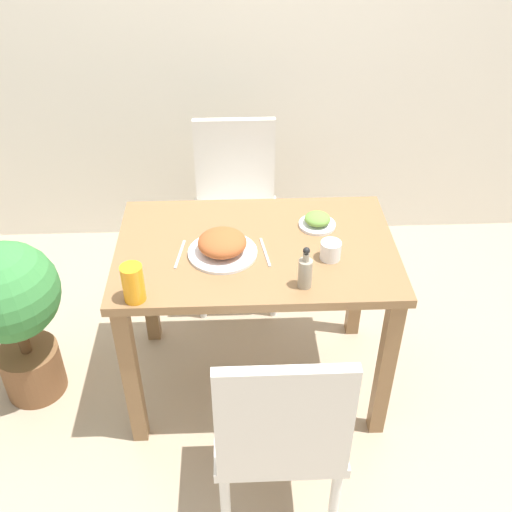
{
  "coord_description": "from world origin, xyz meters",
  "views": [
    {
      "loc": [
        -0.08,
        -1.87,
        2.1
      ],
      "look_at": [
        0.0,
        0.0,
        0.7
      ],
      "focal_mm": 42.0,
      "sensor_mm": 36.0,
      "label": 1
    }
  ],
  "objects_px": {
    "chair_far": "(236,202)",
    "drink_cup": "(331,250)",
    "food_plate": "(222,245)",
    "side_plate": "(317,221)",
    "sauce_bottle": "(305,272)",
    "potted_plant_left": "(13,308)",
    "chair_near": "(280,428)",
    "juice_glass": "(133,283)"
  },
  "relations": [
    {
      "from": "sauce_bottle",
      "to": "chair_far",
      "type": "bearing_deg",
      "value": 104.04
    },
    {
      "from": "chair_near",
      "to": "sauce_bottle",
      "type": "bearing_deg",
      "value": -104.68
    },
    {
      "from": "food_plate",
      "to": "drink_cup",
      "type": "xyz_separation_m",
      "value": [
        0.4,
        -0.04,
        -0.0
      ]
    },
    {
      "from": "food_plate",
      "to": "potted_plant_left",
      "type": "bearing_deg",
      "value": 178.04
    },
    {
      "from": "chair_far",
      "to": "potted_plant_left",
      "type": "bearing_deg",
      "value": -142.41
    },
    {
      "from": "food_plate",
      "to": "chair_far",
      "type": "bearing_deg",
      "value": 85.7
    },
    {
      "from": "side_plate",
      "to": "food_plate",
      "type": "bearing_deg",
      "value": -155.52
    },
    {
      "from": "chair_far",
      "to": "sauce_bottle",
      "type": "height_order",
      "value": "chair_far"
    },
    {
      "from": "food_plate",
      "to": "potted_plant_left",
      "type": "xyz_separation_m",
      "value": [
        -0.86,
        0.03,
        -0.31
      ]
    },
    {
      "from": "sauce_bottle",
      "to": "food_plate",
      "type": "bearing_deg",
      "value": 145.0
    },
    {
      "from": "food_plate",
      "to": "sauce_bottle",
      "type": "relative_size",
      "value": 1.58
    },
    {
      "from": "food_plate",
      "to": "side_plate",
      "type": "height_order",
      "value": "food_plate"
    },
    {
      "from": "food_plate",
      "to": "side_plate",
      "type": "relative_size",
      "value": 1.77
    },
    {
      "from": "drink_cup",
      "to": "juice_glass",
      "type": "relative_size",
      "value": 0.55
    },
    {
      "from": "drink_cup",
      "to": "juice_glass",
      "type": "xyz_separation_m",
      "value": [
        -0.7,
        -0.2,
        0.03
      ]
    },
    {
      "from": "chair_far",
      "to": "juice_glass",
      "type": "distance_m",
      "value": 1.08
    },
    {
      "from": "drink_cup",
      "to": "chair_near",
      "type": "bearing_deg",
      "value": -110.99
    },
    {
      "from": "side_plate",
      "to": "sauce_bottle",
      "type": "distance_m",
      "value": 0.39
    },
    {
      "from": "chair_near",
      "to": "food_plate",
      "type": "height_order",
      "value": "chair_near"
    },
    {
      "from": "side_plate",
      "to": "chair_near",
      "type": "bearing_deg",
      "value": -104.22
    },
    {
      "from": "side_plate",
      "to": "sauce_bottle",
      "type": "xyz_separation_m",
      "value": [
        -0.09,
        -0.38,
        0.04
      ]
    },
    {
      "from": "chair_near",
      "to": "drink_cup",
      "type": "height_order",
      "value": "chair_near"
    },
    {
      "from": "sauce_bottle",
      "to": "chair_near",
      "type": "bearing_deg",
      "value": -104.68
    },
    {
      "from": "juice_glass",
      "to": "sauce_bottle",
      "type": "bearing_deg",
      "value": 4.57
    },
    {
      "from": "sauce_bottle",
      "to": "potted_plant_left",
      "type": "distance_m",
      "value": 1.22
    },
    {
      "from": "chair_far",
      "to": "juice_glass",
      "type": "height_order",
      "value": "chair_far"
    },
    {
      "from": "sauce_bottle",
      "to": "drink_cup",
      "type": "bearing_deg",
      "value": 54.33
    },
    {
      "from": "chair_near",
      "to": "juice_glass",
      "type": "xyz_separation_m",
      "value": [
        -0.47,
        0.39,
        0.29
      ]
    },
    {
      "from": "drink_cup",
      "to": "food_plate",
      "type": "bearing_deg",
      "value": 173.66
    },
    {
      "from": "chair_far",
      "to": "juice_glass",
      "type": "xyz_separation_m",
      "value": [
        -0.35,
        -0.98,
        0.29
      ]
    },
    {
      "from": "chair_near",
      "to": "sauce_bottle",
      "type": "relative_size",
      "value": 5.53
    },
    {
      "from": "drink_cup",
      "to": "potted_plant_left",
      "type": "xyz_separation_m",
      "value": [
        -1.26,
        0.07,
        -0.3
      ]
    },
    {
      "from": "chair_near",
      "to": "food_plate",
      "type": "relative_size",
      "value": 3.5
    },
    {
      "from": "chair_near",
      "to": "sauce_bottle",
      "type": "height_order",
      "value": "chair_near"
    },
    {
      "from": "chair_near",
      "to": "chair_far",
      "type": "relative_size",
      "value": 1.0
    },
    {
      "from": "food_plate",
      "to": "chair_near",
      "type": "bearing_deg",
      "value": -74.56
    },
    {
      "from": "chair_far",
      "to": "food_plate",
      "type": "bearing_deg",
      "value": -94.3
    },
    {
      "from": "chair_near",
      "to": "potted_plant_left",
      "type": "xyz_separation_m",
      "value": [
        -1.03,
        0.67,
        -0.04
      ]
    },
    {
      "from": "food_plate",
      "to": "potted_plant_left",
      "type": "distance_m",
      "value": 0.91
    },
    {
      "from": "juice_glass",
      "to": "potted_plant_left",
      "type": "distance_m",
      "value": 0.71
    },
    {
      "from": "chair_far",
      "to": "juice_glass",
      "type": "relative_size",
      "value": 6.57
    },
    {
      "from": "chair_far",
      "to": "drink_cup",
      "type": "xyz_separation_m",
      "value": [
        0.35,
        -0.78,
        0.26
      ]
    }
  ]
}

